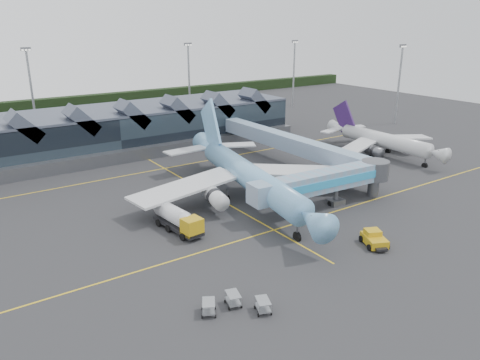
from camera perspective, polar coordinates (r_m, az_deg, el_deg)
ground at (r=73.64m, az=0.29°, el=-3.95°), size 260.00×260.00×0.00m
taxi_stripes at (r=81.48m, az=-3.71°, el=-1.70°), size 120.00×60.00×0.01m
tree_line_far at (r=172.34m, az=-21.24°, el=8.70°), size 260.00×4.00×4.00m
terminal at (r=111.06m, az=-16.04°, el=5.79°), size 90.00×22.25×12.52m
light_masts at (r=133.75m, az=-7.78°, el=11.76°), size 132.40×42.56×22.45m
main_airliner at (r=77.69m, az=0.77°, el=0.73°), size 39.69×46.25×14.93m
regional_jet at (r=109.34m, az=16.77°, el=4.77°), size 29.25×31.74×10.94m
jet_bridge at (r=76.03m, az=11.11°, el=-0.03°), size 27.01×5.60×6.30m
fuel_truck at (r=67.45m, az=-7.76°, el=-4.57°), size 3.78×10.30×3.42m
pushback_tug at (r=65.41m, az=16.04°, el=-6.94°), size 4.04×4.90×1.97m
baggage_carts at (r=50.00m, az=-0.60°, el=-14.82°), size 6.86×5.25×1.41m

